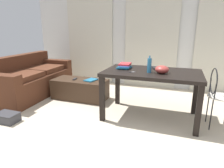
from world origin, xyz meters
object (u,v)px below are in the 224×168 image
object	(u,v)px
couch	(31,79)
tv_remote_primary	(75,79)
tv_remote_on_table	(154,68)
magazine	(91,80)
shoebox	(7,117)
craft_table	(152,77)
bottle_near	(149,65)
scissors	(131,72)
coffee_table	(80,89)
bowl	(162,69)
wire_chair	(218,91)
book_stack	(124,66)

from	to	relation	value
couch	tv_remote_primary	size ratio (longest dim) A/B	12.80
tv_remote_on_table	magazine	distance (m)	1.27
couch	shoebox	world-z (taller)	couch
craft_table	bottle_near	size ratio (longest dim) A/B	5.84
bottle_near	tv_remote_primary	world-z (taller)	bottle_near
craft_table	tv_remote_on_table	size ratio (longest dim) A/B	8.82
bottle_near	scissors	xyz separation A→B (m)	(-0.25, -0.07, -0.10)
magazine	shoebox	size ratio (longest dim) A/B	0.73
coffee_table	tv_remote_on_table	world-z (taller)	tv_remote_on_table
magazine	couch	bearing A→B (deg)	-162.08
couch	shoebox	xyz separation A→B (m)	(0.57, -1.19, -0.25)
coffee_table	magazine	xyz separation A→B (m)	(0.24, 0.01, 0.21)
scissors	coffee_table	bearing A→B (deg)	154.77
scissors	shoebox	distance (m)	1.99
craft_table	tv_remote_primary	bearing A→B (deg)	166.91
tv_remote_primary	shoebox	bearing A→B (deg)	-119.17
magazine	scissors	bearing A→B (deg)	-17.87
couch	shoebox	size ratio (longest dim) A/B	5.59
scissors	magazine	xyz separation A→B (m)	(-0.94, 0.57, -0.34)
coffee_table	scissors	distance (m)	1.41
coffee_table	bowl	size ratio (longest dim) A/B	5.41
shoebox	bottle_near	bearing A→B (deg)	22.01
bottle_near	tv_remote_primary	distance (m)	1.65
bowl	shoebox	xyz separation A→B (m)	(-2.15, -0.81, -0.73)
bottle_near	magazine	world-z (taller)	bottle_near
wire_chair	bottle_near	size ratio (longest dim) A/B	3.48
craft_table	coffee_table	bearing A→B (deg)	165.27
coffee_table	tv_remote_on_table	xyz separation A→B (m)	(1.45, -0.16, 0.56)
craft_table	book_stack	bearing A→B (deg)	168.82
craft_table	bowl	bearing A→B (deg)	-32.18
coffee_table	bowl	distance (m)	1.78
scissors	shoebox	bearing A→B (deg)	-157.06
couch	bowl	xyz separation A→B (m)	(2.73, -0.38, 0.48)
coffee_table	book_stack	world-z (taller)	book_stack
book_stack	couch	bearing A→B (deg)	174.81
couch	tv_remote_on_table	xyz separation A→B (m)	(2.57, -0.06, 0.43)
wire_chair	shoebox	world-z (taller)	wire_chair
coffee_table	magazine	bearing A→B (deg)	2.73
craft_table	tv_remote_on_table	world-z (taller)	tv_remote_on_table
craft_table	scissors	bearing A→B (deg)	-148.26
bowl	book_stack	xyz separation A→B (m)	(-0.61, 0.18, -0.02)
tv_remote_on_table	tv_remote_primary	xyz separation A→B (m)	(-1.55, 0.14, -0.35)
scissors	tv_remote_on_table	bearing A→B (deg)	55.30
bottle_near	shoebox	world-z (taller)	bottle_near
scissors	magazine	size ratio (longest dim) A/B	0.38
tv_remote_on_table	tv_remote_primary	world-z (taller)	tv_remote_on_table
coffee_table	book_stack	size ratio (longest dim) A/B	3.34
shoebox	coffee_table	bearing A→B (deg)	66.90
tv_remote_on_table	magazine	world-z (taller)	tv_remote_on_table
tv_remote_on_table	craft_table	bearing A→B (deg)	-108.86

